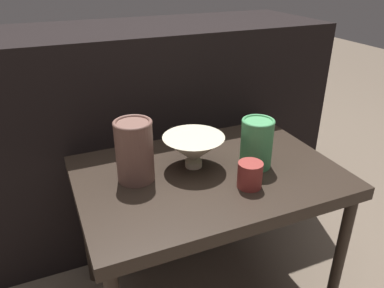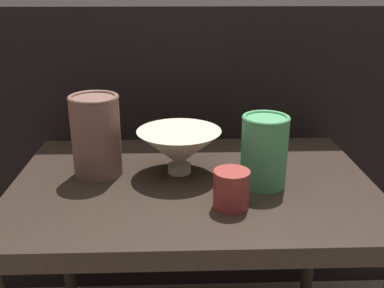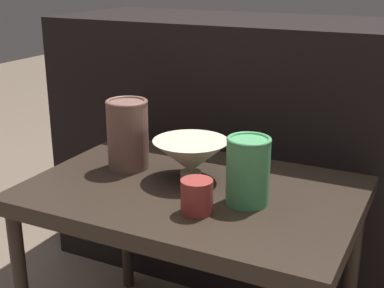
{
  "view_description": "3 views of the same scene",
  "coord_description": "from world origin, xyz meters",
  "px_view_note": "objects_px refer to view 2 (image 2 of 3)",
  "views": [
    {
      "loc": [
        -0.44,
        -0.89,
        1.1
      ],
      "look_at": [
        -0.03,
        0.04,
        0.6
      ],
      "focal_mm": 35.0,
      "sensor_mm": 36.0,
      "label": 1
    },
    {
      "loc": [
        -0.03,
        -0.9,
        0.94
      ],
      "look_at": [
        0.0,
        0.07,
        0.58
      ],
      "focal_mm": 42.0,
      "sensor_mm": 36.0,
      "label": 2
    },
    {
      "loc": [
        0.53,
        -1.07,
        1.03
      ],
      "look_at": [
        -0.01,
        0.02,
        0.62
      ],
      "focal_mm": 50.0,
      "sensor_mm": 36.0,
      "label": 3
    }
  ],
  "objects_px": {
    "vase_textured_left": "(96,135)",
    "vase_colorful_right": "(264,150)",
    "bowl": "(179,148)",
    "cup": "(231,189)"
  },
  "relations": [
    {
      "from": "vase_textured_left",
      "to": "vase_colorful_right",
      "type": "height_order",
      "value": "vase_textured_left"
    },
    {
      "from": "vase_textured_left",
      "to": "vase_colorful_right",
      "type": "relative_size",
      "value": 1.19
    },
    {
      "from": "bowl",
      "to": "vase_colorful_right",
      "type": "bearing_deg",
      "value": -21.89
    },
    {
      "from": "vase_textured_left",
      "to": "cup",
      "type": "distance_m",
      "value": 0.33
    },
    {
      "from": "vase_textured_left",
      "to": "bowl",
      "type": "bearing_deg",
      "value": 0.29
    },
    {
      "from": "bowl",
      "to": "cup",
      "type": "distance_m",
      "value": 0.2
    },
    {
      "from": "vase_colorful_right",
      "to": "cup",
      "type": "height_order",
      "value": "vase_colorful_right"
    },
    {
      "from": "cup",
      "to": "bowl",
      "type": "bearing_deg",
      "value": 120.4
    },
    {
      "from": "vase_colorful_right",
      "to": "cup",
      "type": "distance_m",
      "value": 0.13
    },
    {
      "from": "vase_textured_left",
      "to": "vase_colorful_right",
      "type": "distance_m",
      "value": 0.37
    }
  ]
}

